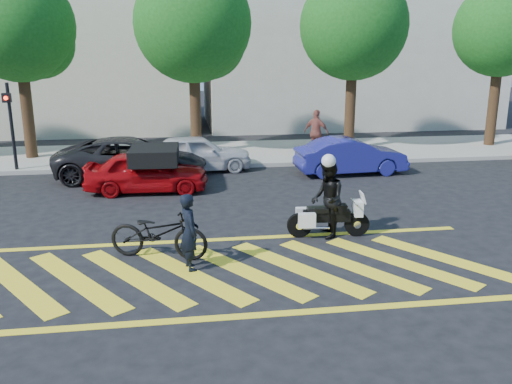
{
  "coord_description": "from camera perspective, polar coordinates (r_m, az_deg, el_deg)",
  "views": [
    {
      "loc": [
        -0.73,
        -10.15,
        4.45
      ],
      "look_at": [
        1.06,
        2.21,
        1.05
      ],
      "focal_mm": 38.0,
      "sensor_mm": 36.0,
      "label": 1
    }
  ],
  "objects": [
    {
      "name": "officer_moto",
      "position": [
        12.88,
        7.51,
        -0.76
      ],
      "size": [
        0.77,
        0.96,
        1.86
      ],
      "primitive_type": "imported",
      "rotation": [
        0.0,
        0.0,
        -1.65
      ],
      "color": "black",
      "rests_on": "ground"
    },
    {
      "name": "tree_far_right",
      "position": [
        26.19,
        24.59,
        14.99
      ],
      "size": [
        4.0,
        4.0,
        7.1
      ],
      "color": "black",
      "rests_on": "ground"
    },
    {
      "name": "parked_mid_right",
      "position": [
        19.72,
        -6.28,
        4.09
      ],
      "size": [
        4.08,
        2.01,
        1.34
      ],
      "primitive_type": "imported",
      "rotation": [
        0.0,
        0.0,
        1.68
      ],
      "color": "#BDBDC1",
      "rests_on": "ground"
    },
    {
      "name": "ground",
      "position": [
        11.1,
        -3.82,
        -8.43
      ],
      "size": [
        90.0,
        90.0,
        0.0
      ],
      "primitive_type": "plane",
      "color": "black",
      "rests_on": "ground"
    },
    {
      "name": "building_right",
      "position": [
        32.65,
        9.5,
        16.87
      ],
      "size": [
        16.0,
        8.0,
        11.0
      ],
      "primitive_type": "cube",
      "color": "beige",
      "rests_on": "ground"
    },
    {
      "name": "officer_bike",
      "position": [
        11.04,
        -7.03,
        -4.19
      ],
      "size": [
        0.52,
        0.66,
        1.6
      ],
      "primitive_type": "imported",
      "rotation": [
        0.0,
        0.0,
        1.82
      ],
      "color": "black",
      "rests_on": "ground"
    },
    {
      "name": "tree_left",
      "position": [
        22.92,
        -23.39,
        15.4
      ],
      "size": [
        4.2,
        4.2,
        7.26
      ],
      "color": "black",
      "rests_on": "ground"
    },
    {
      "name": "crosswalk",
      "position": [
        11.1,
        -4.02,
        -8.42
      ],
      "size": [
        12.33,
        4.0,
        0.01
      ],
      "color": "yellow",
      "rests_on": "ground"
    },
    {
      "name": "police_motorcycle",
      "position": [
        13.02,
        7.49,
        -2.68
      ],
      "size": [
        1.98,
        0.65,
        0.87
      ],
      "rotation": [
        0.0,
        0.0,
        -0.08
      ],
      "color": "black",
      "rests_on": "ground"
    },
    {
      "name": "tree_center",
      "position": [
        22.24,
        -6.31,
        16.81
      ],
      "size": [
        4.6,
        4.6,
        7.56
      ],
      "color": "black",
      "rests_on": "ground"
    },
    {
      "name": "parked_right",
      "position": [
        19.51,
        9.94,
        3.75
      ],
      "size": [
        3.97,
        1.58,
        1.29
      ],
      "primitive_type": "imported",
      "rotation": [
        0.0,
        0.0,
        1.63
      ],
      "color": "navy",
      "rests_on": "ground"
    },
    {
      "name": "building_left",
      "position": [
        31.99,
        -22.2,
        15.14
      ],
      "size": [
        16.0,
        8.0,
        10.0
      ],
      "primitive_type": "cube",
      "color": "beige",
      "rests_on": "ground"
    },
    {
      "name": "parked_mid_left",
      "position": [
        19.0,
        -12.97,
        3.48
      ],
      "size": [
        5.23,
        2.68,
        1.41
      ],
      "primitive_type": "imported",
      "rotation": [
        0.0,
        0.0,
        1.5
      ],
      "color": "black",
      "rests_on": "ground"
    },
    {
      "name": "bicycle",
      "position": [
        11.79,
        -10.21,
        -4.25
      ],
      "size": [
        2.28,
        1.38,
        1.13
      ],
      "primitive_type": "imported",
      "rotation": [
        0.0,
        0.0,
        1.26
      ],
      "color": "black",
      "rests_on": "ground"
    },
    {
      "name": "red_convertible",
      "position": [
        17.18,
        -11.45,
        2.12
      ],
      "size": [
        3.83,
        1.68,
        1.28
      ],
      "primitive_type": "imported",
      "rotation": [
        0.0,
        0.0,
        1.53
      ],
      "color": "#A1070B",
      "rests_on": "ground"
    },
    {
      "name": "sidewalk",
      "position": [
        22.59,
        -6.26,
        3.97
      ],
      "size": [
        60.0,
        5.0,
        0.15
      ],
      "primitive_type": "cube",
      "color": "#9E998E",
      "rests_on": "ground"
    },
    {
      "name": "tree_right",
      "position": [
        23.41,
        10.51,
        16.45
      ],
      "size": [
        4.4,
        4.4,
        7.41
      ],
      "color": "black",
      "rests_on": "ground"
    },
    {
      "name": "signal_pole",
      "position": [
        20.86,
        -24.43,
        6.91
      ],
      "size": [
        0.28,
        0.43,
        3.2
      ],
      "color": "black",
      "rests_on": "ground"
    },
    {
      "name": "pedestrian_right",
      "position": [
        21.86,
        6.37,
        6.23
      ],
      "size": [
        1.12,
        1.01,
        1.83
      ],
      "primitive_type": "imported",
      "rotation": [
        0.0,
        0.0,
        2.48
      ],
      "color": "#975044",
      "rests_on": "sidewalk"
    }
  ]
}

